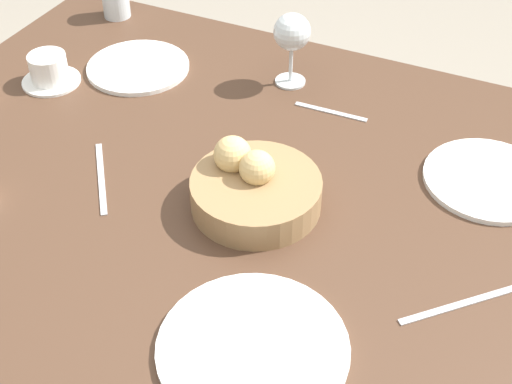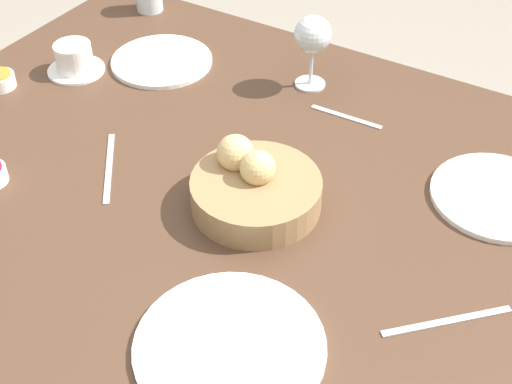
# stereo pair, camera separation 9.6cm
# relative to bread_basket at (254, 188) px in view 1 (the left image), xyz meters

# --- Properties ---
(dining_table) EXTENTS (1.45, 1.10, 0.71)m
(dining_table) POSITION_rel_bread_basket_xyz_m (0.03, -0.01, -0.11)
(dining_table) COLOR #4C3323
(dining_table) RESTS_ON ground_plane
(bread_basket) EXTENTS (0.22, 0.22, 0.11)m
(bread_basket) POSITION_rel_bread_basket_xyz_m (0.00, 0.00, 0.00)
(bread_basket) COLOR #99754C
(bread_basket) RESTS_ON dining_table
(plate_near_left) EXTENTS (0.23, 0.23, 0.01)m
(plate_near_left) POSITION_rel_bread_basket_xyz_m (-0.35, -0.23, -0.03)
(plate_near_left) COLOR white
(plate_near_left) RESTS_ON dining_table
(plate_near_right) EXTENTS (0.22, 0.22, 0.01)m
(plate_near_right) POSITION_rel_bread_basket_xyz_m (0.41, -0.29, -0.03)
(plate_near_right) COLOR white
(plate_near_right) RESTS_ON dining_table
(plate_far_center) EXTENTS (0.27, 0.27, 0.01)m
(plate_far_center) POSITION_rel_bread_basket_xyz_m (-0.13, 0.27, -0.03)
(plate_far_center) COLOR white
(plate_far_center) RESTS_ON dining_table
(wine_glass) EXTENTS (0.08, 0.08, 0.16)m
(wine_glass) POSITION_rel_bread_basket_xyz_m (0.09, -0.38, 0.08)
(wine_glass) COLOR silver
(wine_glass) RESTS_ON dining_table
(coffee_cup) EXTENTS (0.12, 0.12, 0.06)m
(coffee_cup) POSITION_rel_bread_basket_xyz_m (0.55, -0.16, -0.01)
(coffee_cup) COLOR white
(coffee_cup) RESTS_ON dining_table
(fork_silver) EXTENTS (0.13, 0.17, 0.00)m
(fork_silver) POSITION_rel_bread_basket_xyz_m (0.27, 0.05, -0.03)
(fork_silver) COLOR #B7B7BC
(fork_silver) RESTS_ON dining_table
(knife_silver) EXTENTS (0.15, 0.15, 0.00)m
(knife_silver) POSITION_rel_bread_basket_xyz_m (-0.37, 0.07, -0.03)
(knife_silver) COLOR #B7B7BC
(knife_silver) RESTS_ON dining_table
(spoon_coffee) EXTENTS (0.15, 0.01, 0.00)m
(spoon_coffee) POSITION_rel_bread_basket_xyz_m (-0.02, -0.31, -0.03)
(spoon_coffee) COLOR #B7B7BC
(spoon_coffee) RESTS_ON dining_table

